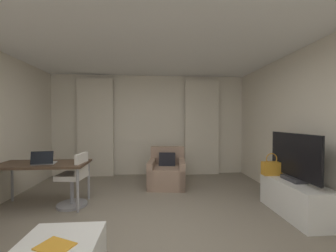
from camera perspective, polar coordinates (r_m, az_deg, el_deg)
The scene contains 13 objects.
ground_plane at distance 2.87m, azimuth -5.91°, elevation -28.11°, with size 12.00×12.00×0.00m, color gray.
wall_window at distance 5.53m, azimuth -5.03°, elevation 0.22°, with size 5.12×0.06×2.60m.
ceiling at distance 2.78m, azimuth -6.07°, elevation 27.32°, with size 5.12×6.12×0.06m, color white.
curtain_left_panel at distance 5.59m, azimuth -19.28°, elevation -0.35°, with size 0.90×0.06×2.50m.
curtain_right_panel at distance 5.56m, azimuth 9.28°, elevation -0.30°, with size 0.90×0.06×2.50m.
armchair at distance 4.65m, azimuth -0.29°, elevation -12.71°, with size 0.86×0.90×0.82m.
desk at distance 4.05m, azimuth -31.15°, elevation -9.50°, with size 1.41×0.65×0.72m.
desk_chair at distance 3.90m, azimuth -24.30°, elevation -13.90°, with size 0.48×0.48×0.88m.
laptop at distance 3.92m, azimuth -30.90°, elevation -8.32°, with size 0.35×0.29×0.22m.
magazine_open at distance 2.15m, azimuth -28.54°, elevation -26.97°, with size 0.34×0.30×0.01m.
tv_console at distance 3.81m, azimuth 31.54°, elevation -16.56°, with size 0.49×1.13×0.51m.
tv_flatscreen at distance 3.71m, azimuth 31.26°, elevation -7.56°, with size 0.20×1.07×0.72m.
handbag_primary at distance 3.96m, azimuth 26.49°, elevation -10.21°, with size 0.30×0.14×0.37m.
Camera 1 is at (0.08, -2.50, 1.42)m, focal length 22.24 mm.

